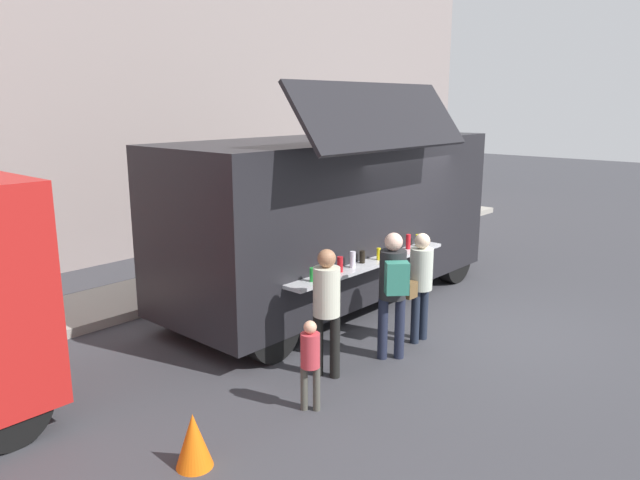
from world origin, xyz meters
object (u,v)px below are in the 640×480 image
at_px(customer_mid_with_backpack, 393,284).
at_px(trash_bin, 365,226).
at_px(child_near_queue, 310,357).
at_px(customer_front_ordering, 420,278).
at_px(customer_rear_waiting, 327,302).
at_px(food_truck_main, 335,214).
at_px(traffic_cone_orange, 194,440).

bearing_deg(customer_mid_with_backpack, trash_bin, -5.67).
relative_size(customer_mid_with_backpack, child_near_queue, 1.64).
height_order(customer_front_ordering, customer_rear_waiting, customer_rear_waiting).
xyz_separation_m(food_truck_main, customer_mid_with_backpack, (-1.35, -2.14, -0.48)).
xyz_separation_m(trash_bin, customer_front_ordering, (-4.48, -4.40, 0.52)).
height_order(trash_bin, customer_rear_waiting, customer_rear_waiting).
bearing_deg(child_near_queue, trash_bin, -3.24).
bearing_deg(food_truck_main, customer_front_ordering, -104.82).
xyz_separation_m(customer_mid_with_backpack, customer_rear_waiting, (-0.97, 0.32, -0.08)).
bearing_deg(food_truck_main, trash_bin, 30.91).
bearing_deg(customer_rear_waiting, customer_front_ordering, -32.84).
xyz_separation_m(food_truck_main, customer_rear_waiting, (-2.32, -1.82, -0.56)).
bearing_deg(food_truck_main, child_near_queue, -143.66).
relative_size(food_truck_main, traffic_cone_orange, 11.45).
distance_m(traffic_cone_orange, customer_rear_waiting, 2.44).
relative_size(customer_front_ordering, customer_mid_with_backpack, 0.92).
bearing_deg(child_near_queue, customer_rear_waiting, -7.38).
relative_size(traffic_cone_orange, child_near_queue, 0.51).
height_order(traffic_cone_orange, customer_front_ordering, customer_front_ordering).
distance_m(customer_front_ordering, customer_rear_waiting, 1.78).
xyz_separation_m(food_truck_main, customer_front_ordering, (-0.56, -2.08, -0.60)).
distance_m(trash_bin, customer_mid_with_backpack, 6.94).
bearing_deg(customer_front_ordering, customer_rear_waiting, 84.20).
bearing_deg(trash_bin, customer_rear_waiting, -146.42).
bearing_deg(traffic_cone_orange, trash_bin, 27.59).
bearing_deg(customer_rear_waiting, traffic_cone_orange, 163.39).
relative_size(trash_bin, customer_mid_with_backpack, 0.49).
distance_m(trash_bin, child_near_queue, 8.37).
bearing_deg(customer_rear_waiting, trash_bin, 8.99).
bearing_deg(customer_mid_with_backpack, food_truck_main, 11.92).
bearing_deg(customer_mid_with_backpack, child_near_queue, 137.48).
height_order(food_truck_main, customer_front_ordering, food_truck_main).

